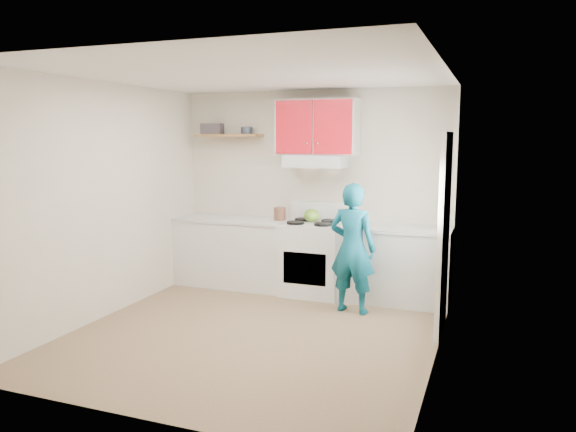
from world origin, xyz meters
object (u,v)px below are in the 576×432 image
at_px(crock, 280,215).
at_px(person, 352,248).
at_px(tin, 247,130).
at_px(stove, 313,259).
at_px(kettle, 312,215).

height_order(crock, person, person).
relative_size(tin, person, 0.10).
xyz_separation_m(tin, person, (1.65, -0.75, -1.34)).
distance_m(stove, tin, 1.92).
xyz_separation_m(stove, kettle, (-0.05, 0.09, 0.54)).
xyz_separation_m(crock, person, (1.13, -0.62, -0.25)).
xyz_separation_m(kettle, crock, (-0.43, -0.02, -0.01)).
bearing_deg(kettle, crock, 159.21).
distance_m(tin, crock, 1.22).
height_order(tin, person, tin).
relative_size(tin, crock, 0.83).
bearing_deg(crock, person, -28.57).
bearing_deg(person, kettle, -34.78).
xyz_separation_m(tin, kettle, (0.95, -0.12, -1.08)).
bearing_deg(tin, crock, -14.44).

